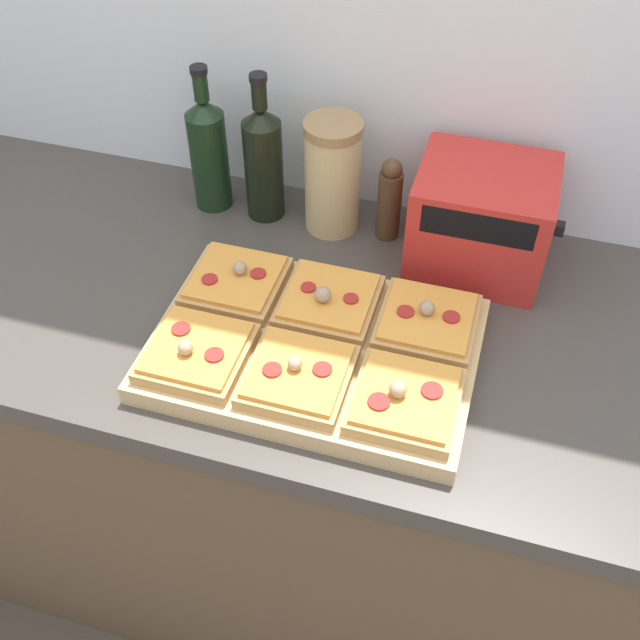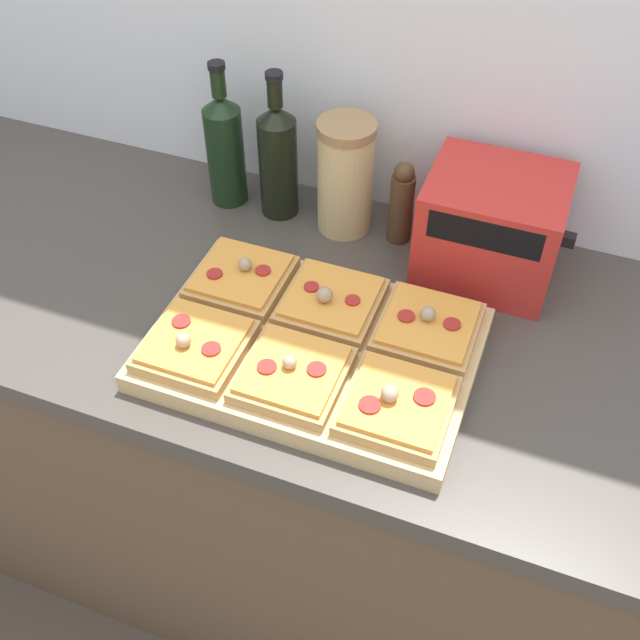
% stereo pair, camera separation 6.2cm
% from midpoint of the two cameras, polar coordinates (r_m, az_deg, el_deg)
% --- Properties ---
extents(wall_back, '(6.00, 0.06, 2.50)m').
position_cam_midpoint_polar(wall_back, '(1.36, 6.65, 20.22)').
color(wall_back, silver).
rests_on(wall_back, ground_plane).
extents(kitchen_counter, '(2.63, 0.67, 0.93)m').
position_cam_midpoint_polar(kitchen_counter, '(1.62, 1.66, -11.47)').
color(kitchen_counter, brown).
rests_on(kitchen_counter, ground_plane).
extents(cutting_board, '(0.51, 0.35, 0.04)m').
position_cam_midpoint_polar(cutting_board, '(1.19, -1.91, -2.31)').
color(cutting_board, tan).
rests_on(cutting_board, kitchen_counter).
extents(pizza_slice_back_left, '(0.15, 0.16, 0.05)m').
position_cam_midpoint_polar(pizza_slice_back_left, '(1.26, -7.81, 2.92)').
color(pizza_slice_back_left, tan).
rests_on(pizza_slice_back_left, cutting_board).
extents(pizza_slice_back_center, '(0.15, 0.16, 0.05)m').
position_cam_midpoint_polar(pizza_slice_back_center, '(1.22, -0.76, 1.46)').
color(pizza_slice_back_center, tan).
rests_on(pizza_slice_back_center, cutting_board).
extents(pizza_slice_back_right, '(0.15, 0.16, 0.05)m').
position_cam_midpoint_polar(pizza_slice_back_right, '(1.19, 6.72, -0.10)').
color(pizza_slice_back_right, tan).
rests_on(pizza_slice_back_right, cutting_board).
extents(pizza_slice_front_left, '(0.15, 0.16, 0.05)m').
position_cam_midpoint_polar(pizza_slice_front_left, '(1.16, -10.88, -2.42)').
color(pizza_slice_front_left, tan).
rests_on(pizza_slice_front_left, cutting_board).
extents(pizza_slice_front_center, '(0.15, 0.16, 0.05)m').
position_cam_midpoint_polar(pizza_slice_front_center, '(1.11, -3.27, -4.24)').
color(pizza_slice_front_center, tan).
rests_on(pizza_slice_front_center, cutting_board).
extents(pizza_slice_front_right, '(0.15, 0.16, 0.05)m').
position_cam_midpoint_polar(pizza_slice_front_right, '(1.09, 4.91, -6.10)').
color(pizza_slice_front_right, tan).
rests_on(pizza_slice_front_right, cutting_board).
extents(olive_oil_bottle, '(0.07, 0.07, 0.29)m').
position_cam_midpoint_polar(olive_oil_bottle, '(1.46, -9.72, 12.52)').
color(olive_oil_bottle, black).
rests_on(olive_oil_bottle, kitchen_counter).
extents(wine_bottle, '(0.07, 0.07, 0.29)m').
position_cam_midpoint_polar(wine_bottle, '(1.42, -5.62, 11.98)').
color(wine_bottle, black).
rests_on(wine_bottle, kitchen_counter).
extents(grain_jar_tall, '(0.11, 0.11, 0.22)m').
position_cam_midpoint_polar(grain_jar_tall, '(1.38, -0.34, 10.89)').
color(grain_jar_tall, tan).
rests_on(grain_jar_tall, kitchen_counter).
extents(pepper_mill, '(0.04, 0.04, 0.17)m').
position_cam_midpoint_polar(pepper_mill, '(1.38, 4.02, 9.12)').
color(pepper_mill, '#47331E').
rests_on(pepper_mill, kitchen_counter).
extents(toaster_oven, '(0.25, 0.20, 0.19)m').
position_cam_midpoint_polar(toaster_oven, '(1.33, 10.86, 7.51)').
color(toaster_oven, red).
rests_on(toaster_oven, kitchen_counter).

